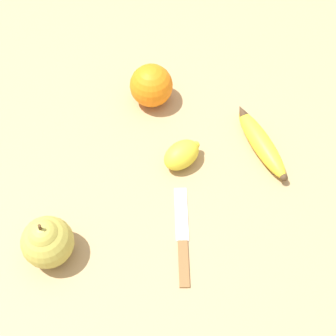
# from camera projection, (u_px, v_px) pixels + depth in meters

# --- Properties ---
(ground_plane) EXTENTS (3.00, 3.00, 0.00)m
(ground_plane) POSITION_uv_depth(u_px,v_px,m) (151.00, 161.00, 0.87)
(ground_plane) COLOR tan
(banana) EXTENTS (0.14, 0.15, 0.04)m
(banana) POSITION_uv_depth(u_px,v_px,m) (261.00, 143.00, 0.87)
(banana) COLOR yellow
(banana) RESTS_ON ground_plane
(orange) EXTENTS (0.08, 0.08, 0.08)m
(orange) POSITION_uv_depth(u_px,v_px,m) (151.00, 86.00, 0.91)
(orange) COLOR orange
(orange) RESTS_ON ground_plane
(pear) EXTENTS (0.08, 0.08, 0.10)m
(pear) POSITION_uv_depth(u_px,v_px,m) (47.00, 241.00, 0.73)
(pear) COLOR #B7AD47
(pear) RESTS_ON ground_plane
(lemon) EXTENTS (0.09, 0.08, 0.05)m
(lemon) POSITION_uv_depth(u_px,v_px,m) (182.00, 155.00, 0.85)
(lemon) COLOR yellow
(lemon) RESTS_ON ground_plane
(paring_knife) EXTENTS (0.17, 0.10, 0.01)m
(paring_knife) POSITION_uv_depth(u_px,v_px,m) (183.00, 238.00, 0.78)
(paring_knife) COLOR silver
(paring_knife) RESTS_ON ground_plane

